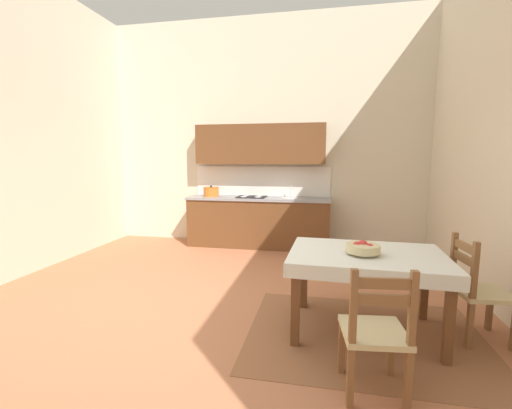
# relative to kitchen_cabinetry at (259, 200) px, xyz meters

# --- Properties ---
(ground_plane) EXTENTS (6.38, 7.12, 0.10)m
(ground_plane) POSITION_rel_kitchen_cabinetry_xyz_m (0.05, -2.99, -0.91)
(ground_plane) COLOR #B7704C
(wall_back) EXTENTS (6.38, 0.12, 4.13)m
(wall_back) POSITION_rel_kitchen_cabinetry_xyz_m (0.05, 0.33, 1.21)
(wall_back) COLOR beige
(wall_back) RESTS_ON ground_plane
(area_rug) EXTENTS (2.10, 1.60, 0.01)m
(area_rug) POSITION_rel_kitchen_cabinetry_xyz_m (1.56, -3.01, -0.85)
(area_rug) COLOR #915B3A
(area_rug) RESTS_ON ground_plane
(kitchen_cabinetry) EXTENTS (2.57, 0.63, 2.20)m
(kitchen_cabinetry) POSITION_rel_kitchen_cabinetry_xyz_m (0.00, 0.00, 0.00)
(kitchen_cabinetry) COLOR brown
(kitchen_cabinetry) RESTS_ON ground_plane
(dining_table) EXTENTS (1.41, 1.02, 0.75)m
(dining_table) POSITION_rel_kitchen_cabinetry_xyz_m (1.56, -2.91, -0.23)
(dining_table) COLOR brown
(dining_table) RESTS_ON ground_plane
(dining_chair_window_side) EXTENTS (0.46, 0.46, 0.93)m
(dining_chair_window_side) POSITION_rel_kitchen_cabinetry_xyz_m (2.51, -2.85, -0.41)
(dining_chair_window_side) COLOR #D1BC89
(dining_chair_window_side) RESTS_ON ground_plane
(dining_chair_camera_side) EXTENTS (0.46, 0.46, 0.93)m
(dining_chair_camera_side) POSITION_rel_kitchen_cabinetry_xyz_m (1.53, -3.79, -0.41)
(dining_chair_camera_side) COLOR #D1BC89
(dining_chair_camera_side) RESTS_ON ground_plane
(fruit_bowl) EXTENTS (0.30, 0.30, 0.12)m
(fruit_bowl) POSITION_rel_kitchen_cabinetry_xyz_m (1.51, -2.97, -0.04)
(fruit_bowl) COLOR beige
(fruit_bowl) RESTS_ON dining_table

